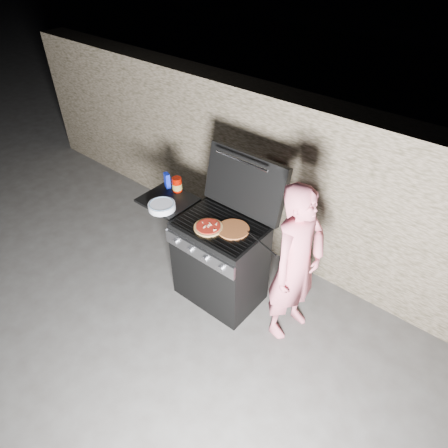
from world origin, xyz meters
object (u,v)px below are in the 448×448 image
Objects in this scene: gas_grill at (201,251)px; person at (296,265)px; sauce_jar at (177,184)px; pizza_topped at (208,227)px.

gas_grill is 1.05m from person.
sauce_jar reaches higher than gas_grill.
pizza_topped is at bearing 113.64° from person.
pizza_topped is at bearing -25.92° from gas_grill.
person reaches higher than sauce_jar.
gas_grill is 5.17× the size of pizza_topped.
person is at bearing 15.05° from pizza_topped.
gas_grill is at bearing -20.52° from sauce_jar.
person is at bearing 6.69° from gas_grill.
sauce_jar is 1.46m from person.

